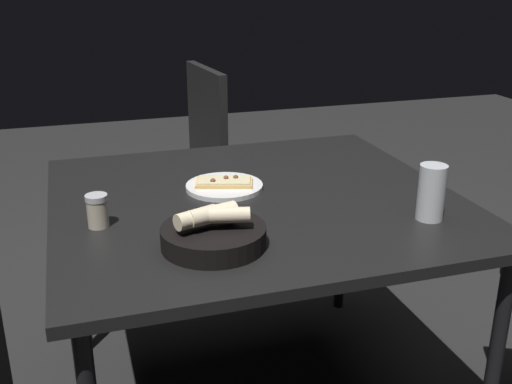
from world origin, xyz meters
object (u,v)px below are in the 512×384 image
(bread_basket, at_px, (213,234))
(chair_near, at_px, (184,163))
(dining_table, at_px, (255,214))
(beer_glass, at_px, (431,196))
(pepper_shaker, at_px, (98,213))
(pizza_plate, at_px, (224,185))

(bread_basket, bearing_deg, chair_near, 172.42)
(chair_near, bearing_deg, dining_table, 1.41)
(bread_basket, relative_size, beer_glass, 1.69)
(dining_table, height_order, bread_basket, bread_basket)
(beer_glass, bearing_deg, pepper_shaker, -103.93)
(beer_glass, relative_size, pepper_shaker, 1.72)
(beer_glass, xyz_separation_m, pepper_shaker, (-0.21, -0.83, -0.03))
(bread_basket, height_order, beer_glass, beer_glass)
(dining_table, distance_m, chair_near, 0.99)
(bread_basket, bearing_deg, pepper_shaker, -128.93)
(dining_table, xyz_separation_m, pizza_plate, (-0.09, -0.07, 0.06))
(pizza_plate, distance_m, pepper_shaker, 0.42)
(beer_glass, height_order, chair_near, chair_near)
(dining_table, distance_m, beer_glass, 0.50)
(pizza_plate, bearing_deg, pepper_shaker, -65.24)
(pizza_plate, distance_m, bread_basket, 0.40)
(beer_glass, bearing_deg, dining_table, -126.78)
(bread_basket, relative_size, chair_near, 0.27)
(bread_basket, xyz_separation_m, beer_glass, (0.00, 0.58, 0.03))
(pizza_plate, distance_m, beer_glass, 0.60)
(pizza_plate, xyz_separation_m, pepper_shaker, (0.17, -0.38, 0.03))
(pepper_shaker, relative_size, chair_near, 0.09)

